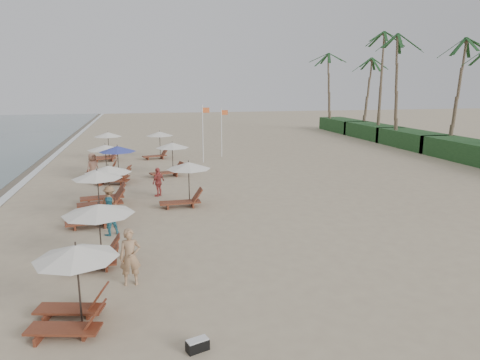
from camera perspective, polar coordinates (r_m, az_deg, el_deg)
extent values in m
plane|color=tan|center=(17.08, 0.96, -8.41)|extent=(160.00, 160.00, 0.00)
cube|color=white|center=(27.22, -28.25, -1.95)|extent=(0.50, 140.00, 0.02)
cube|color=#193D1C|center=(39.94, 27.61, 3.44)|extent=(3.20, 8.00, 1.60)
cube|color=#193D1C|center=(45.84, 21.58, 4.98)|extent=(3.20, 8.00, 1.60)
cube|color=#193D1C|center=(52.16, 16.95, 6.12)|extent=(3.20, 8.00, 1.60)
cube|color=#193D1C|center=(58.75, 13.32, 6.98)|extent=(3.20, 8.00, 1.60)
cylinder|color=brown|center=(42.88, 26.06, 9.64)|extent=(0.36, 0.36, 9.80)
cylinder|color=brown|center=(46.04, 20.24, 10.74)|extent=(0.36, 0.36, 10.60)
cylinder|color=brown|center=(50.94, 17.92, 11.45)|extent=(0.36, 0.36, 11.40)
cylinder|color=brown|center=(55.93, 15.91, 10.38)|extent=(0.36, 0.36, 9.00)
cylinder|color=brown|center=(59.76, 11.96, 11.07)|extent=(0.36, 0.36, 9.80)
cylinder|color=black|center=(12.06, -20.31, -13.03)|extent=(0.05, 0.05, 2.11)
cone|color=white|center=(11.69, -20.66, -8.78)|extent=(2.11, 2.11, 0.35)
cylinder|color=black|center=(15.72, -17.80, -6.92)|extent=(0.05, 0.05, 2.07)
cone|color=white|center=(15.44, -18.03, -3.65)|extent=(2.42, 2.42, 0.35)
cylinder|color=black|center=(20.25, -17.98, -2.24)|extent=(0.05, 0.05, 2.32)
cone|color=white|center=(20.02, -18.18, 0.70)|extent=(2.16, 2.16, 0.35)
cylinder|color=black|center=(23.08, -16.72, -0.82)|extent=(0.05, 0.05, 1.99)
cone|color=white|center=(22.90, -16.86, 1.36)|extent=(2.32, 2.32, 0.35)
cylinder|color=black|center=(28.33, -15.63, 1.91)|extent=(0.05, 0.05, 2.24)
cone|color=#35409D|center=(28.17, -15.75, 3.94)|extent=(2.28, 2.28, 0.35)
cylinder|color=black|center=(31.01, -17.12, 2.47)|extent=(0.05, 0.05, 1.99)
cone|color=white|center=(30.88, -17.23, 4.10)|extent=(2.36, 2.36, 0.35)
cylinder|color=black|center=(36.87, -16.80, 4.18)|extent=(0.05, 0.05, 2.21)
cone|color=white|center=(36.75, -16.90, 5.73)|extent=(2.19, 2.19, 0.35)
cylinder|color=black|center=(22.37, -6.68, -0.56)|extent=(0.05, 0.05, 2.15)
cone|color=white|center=(22.18, -6.75, 1.89)|extent=(2.24, 2.24, 0.35)
cylinder|color=black|center=(29.89, -8.80, 2.67)|extent=(0.05, 0.05, 2.15)
cone|color=white|center=(29.74, -8.86, 4.52)|extent=(2.24, 2.24, 0.35)
cylinder|color=black|center=(36.98, -10.42, 4.48)|extent=(0.05, 0.05, 2.15)
cone|color=white|center=(36.86, -10.48, 5.98)|extent=(2.24, 2.24, 0.35)
imported|color=#A37C58|center=(13.98, -14.16, -9.73)|extent=(0.66, 0.44, 1.80)
imported|color=teal|center=(18.65, -16.79, -4.53)|extent=(0.97, 0.89, 1.61)
imported|color=#99724E|center=(20.98, -16.66, -2.78)|extent=(1.10, 1.08, 1.52)
imported|color=#CF5753|center=(24.40, -10.63, -0.25)|extent=(0.91, 0.98, 1.61)
imported|color=#9F6D56|center=(29.35, -18.71, 1.62)|extent=(1.03, 1.02, 1.79)
cube|color=black|center=(10.90, -5.58, -20.74)|extent=(0.58, 0.41, 0.26)
cube|color=silver|center=(10.83, -5.60, -20.12)|extent=(0.55, 0.38, 0.04)
cylinder|color=silver|center=(34.41, -4.89, 6.02)|extent=(0.08, 0.08, 4.49)
cube|color=orange|center=(34.29, -4.48, 9.10)|extent=(0.55, 0.02, 0.40)
cylinder|color=silver|center=(37.11, -2.44, 6.24)|extent=(0.08, 0.08, 4.13)
cube|color=orange|center=(37.02, -2.03, 8.82)|extent=(0.55, 0.02, 0.40)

